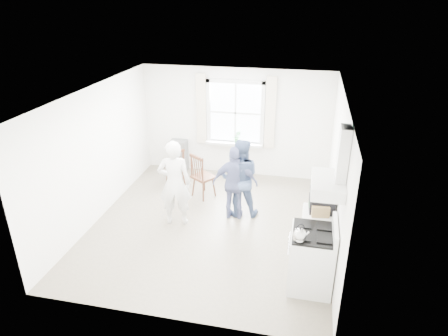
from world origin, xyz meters
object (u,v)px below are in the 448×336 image
stereo_stack (322,201)px  windsor_chair_a (176,164)px  windsor_chair_b (199,172)px  gas_stove (312,258)px  low_cabinet (316,235)px  person_right (235,183)px  person_left (175,183)px  person_mid (240,178)px

stereo_stack → windsor_chair_a: bearing=146.9°
windsor_chair_a → windsor_chair_b: 0.82m
gas_stove → low_cabinet: 0.70m
gas_stove → person_right: bearing=131.1°
windsor_chair_b → person_left: bearing=-99.1°
low_cabinet → stereo_stack: 0.63m
low_cabinet → windsor_chair_b: windsor_chair_b is taller
person_mid → person_left: bearing=18.7°
gas_stove → windsor_chair_a: size_ratio=1.23×
person_left → person_right: 1.18m
low_cabinet → windsor_chair_a: bearing=145.9°
low_cabinet → person_left: 2.75m
windsor_chair_a → stereo_stack: bearing=-33.1°
person_left → person_right: bearing=-169.6°
windsor_chair_a → person_mid: (1.65, -0.96, 0.25)m
person_mid → person_right: person_mid is taller
low_cabinet → stereo_stack: stereo_stack is taller
stereo_stack → person_left: bearing=169.0°
person_mid → windsor_chair_a: bearing=-39.3°
windsor_chair_b → person_left: (-0.18, -1.10, 0.24)m
stereo_stack → person_right: bearing=148.9°
person_left → person_right: size_ratio=1.14×
gas_stove → person_mid: (-1.45, 1.88, 0.32)m
person_left → person_right: person_left is taller
windsor_chair_a → person_mid: size_ratio=0.57×
low_cabinet → stereo_stack: size_ratio=2.14×
stereo_stack → windsor_chair_b: bearing=147.2°
windsor_chair_b → person_right: 1.12m
person_left → low_cabinet: bearing=155.4°
person_left → person_mid: size_ratio=1.07×
gas_stove → windsor_chair_b: gas_stove is taller
stereo_stack → gas_stove: bearing=-97.9°
gas_stove → person_left: 2.92m
stereo_stack → person_mid: size_ratio=0.26×
gas_stove → person_mid: person_mid is taller
stereo_stack → person_left: person_left is taller
gas_stove → person_mid: 2.40m
low_cabinet → person_right: (-1.58, 1.03, 0.30)m
low_cabinet → gas_stove: bearing=-95.7°
windsor_chair_b → person_mid: 1.10m
gas_stove → person_mid: size_ratio=0.70×
gas_stove → windsor_chair_a: 4.20m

